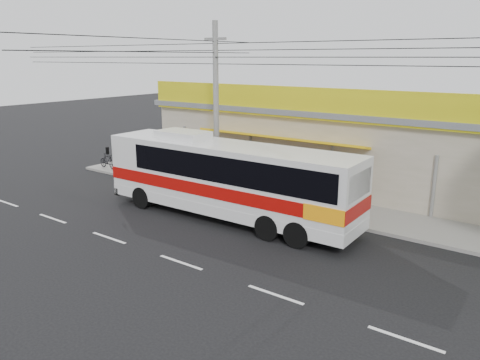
# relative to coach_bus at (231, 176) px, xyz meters

# --- Properties ---
(ground) EXTENTS (120.00, 120.00, 0.00)m
(ground) POSITION_rel_coach_bus_xyz_m (1.36, -2.25, -2.04)
(ground) COLOR black
(ground) RESTS_ON ground
(sidewalk) EXTENTS (30.00, 3.20, 0.15)m
(sidewalk) POSITION_rel_coach_bus_xyz_m (1.36, 3.75, -1.96)
(sidewalk) COLOR gray
(sidewalk) RESTS_ON ground
(lane_markings) EXTENTS (50.00, 0.12, 0.01)m
(lane_markings) POSITION_rel_coach_bus_xyz_m (1.36, -4.75, -2.04)
(lane_markings) COLOR silver
(lane_markings) RESTS_ON ground
(storefront_building) EXTENTS (22.60, 9.20, 5.70)m
(storefront_building) POSITION_rel_coach_bus_xyz_m (1.35, 9.29, 0.26)
(storefront_building) COLOR #9D967F
(storefront_building) RESTS_ON ground
(coach_bus) EXTENTS (12.41, 2.83, 3.81)m
(coach_bus) POSITION_rel_coach_bus_xyz_m (0.00, 0.00, 0.00)
(coach_bus) COLOR silver
(coach_bus) RESTS_ON ground
(motorbike_red) EXTENTS (1.83, 1.01, 0.91)m
(motorbike_red) POSITION_rel_coach_bus_xyz_m (-5.14, 2.83, -1.43)
(motorbike_red) COLOR maroon
(motorbike_red) RESTS_ON sidewalk
(motorbike_dark) EXTENTS (1.66, 0.58, 0.98)m
(motorbike_dark) POSITION_rel_coach_bus_xyz_m (-12.14, 2.78, -1.40)
(motorbike_dark) COLOR black
(motorbike_dark) RESTS_ON sidewalk
(utility_pole) EXTENTS (34.00, 14.00, 8.94)m
(utility_pole) POSITION_rel_coach_bus_xyz_m (-3.34, 3.15, 5.33)
(utility_pole) COLOR slate
(utility_pole) RESTS_ON ground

